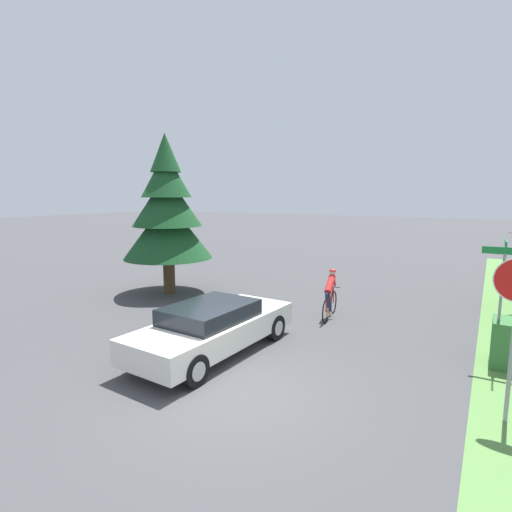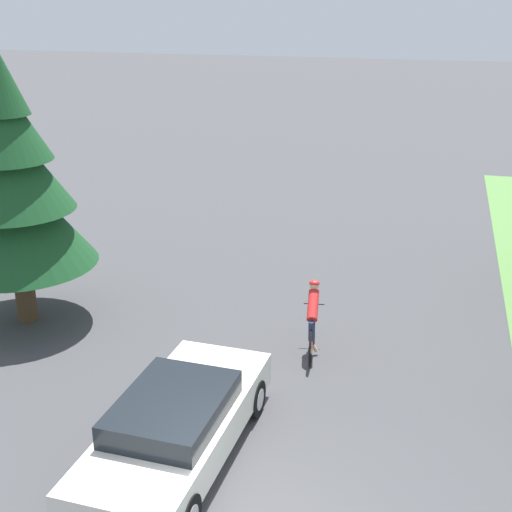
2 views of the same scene
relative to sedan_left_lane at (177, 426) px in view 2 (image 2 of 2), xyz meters
name	(u,v)px [view 2 (image 2 of 2)]	position (x,y,z in m)	size (l,w,h in m)	color
sedan_left_lane	(177,426)	(0.00, 0.00, 0.00)	(2.01, 4.77, 1.27)	silver
cyclist	(313,320)	(1.46, 4.16, 0.08)	(0.44, 1.82, 1.56)	black
conifer_tall_near	(11,184)	(-5.20, 4.06, 2.59)	(3.44, 3.44, 6.19)	#4C3823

